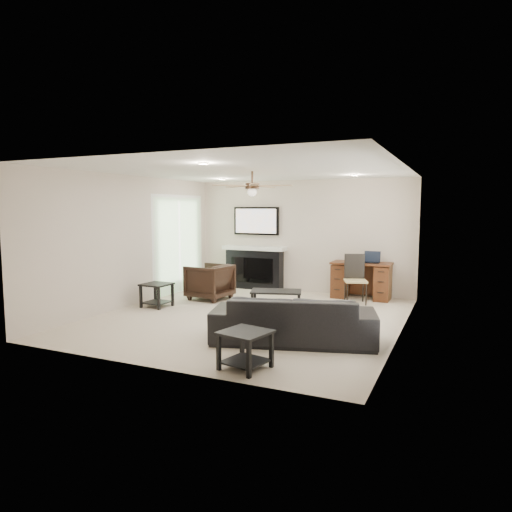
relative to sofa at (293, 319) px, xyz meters
The scene contains 10 objects.
room_shell 2.04m from the sofa, 130.71° to the left, with size 5.50×5.54×2.52m.
sofa is the anchor object (origin of this frame).
armchair 3.37m from the sofa, 140.41° to the left, with size 0.78×0.80×0.73m, color black.
coffee_table 1.84m from the sofa, 119.36° to the left, with size 0.90×0.50×0.40m, color black.
end_table_near 1.26m from the sofa, 96.84° to the right, with size 0.52×0.52×0.45m, color black.
end_table_left 3.34m from the sofa, 160.75° to the left, with size 0.50×0.50×0.45m, color black.
fireplace_unit 4.35m from the sofa, 121.91° to the left, with size 1.52×0.34×1.91m, color black.
desk 3.52m from the sofa, 86.12° to the left, with size 1.22×0.56×0.76m, color #421A10.
desk_chair 2.98m from the sofa, 85.40° to the left, with size 0.42×0.44×0.97m, color black.
laptop 3.56m from the sofa, 82.85° to the left, with size 0.33×0.24×0.23m, color black.
Camera 1 is at (3.28, -7.00, 1.88)m, focal length 32.00 mm.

